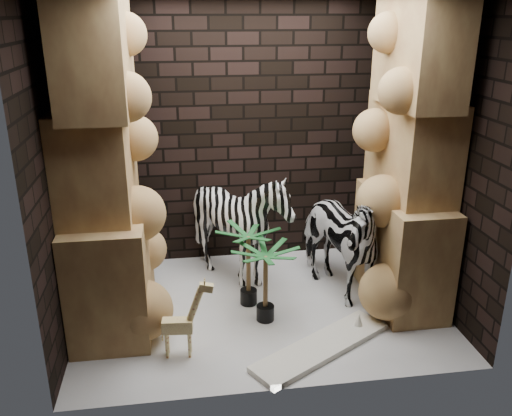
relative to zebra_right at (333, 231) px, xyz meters
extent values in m
plane|color=silver|center=(-0.76, -0.17, -0.71)|extent=(3.50, 3.50, 0.00)
plane|color=black|center=(-0.76, 1.08, 0.79)|extent=(3.50, 0.00, 3.50)
plane|color=black|center=(-0.76, -1.42, 0.79)|extent=(3.50, 0.00, 3.50)
plane|color=black|center=(-2.51, -0.17, 0.79)|extent=(0.00, 3.00, 3.00)
plane|color=black|center=(0.99, -0.17, 0.79)|extent=(0.00, 3.00, 3.00)
imported|color=white|center=(0.00, 0.00, 0.00)|extent=(1.00, 1.34, 1.41)
imported|color=white|center=(-0.89, 0.42, -0.12)|extent=(1.18, 1.40, 1.18)
cube|color=white|center=(-0.35, -0.96, -0.68)|extent=(1.37, 1.01, 0.05)
camera|label=1|loc=(-1.50, -4.79, 2.08)|focal=37.65mm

